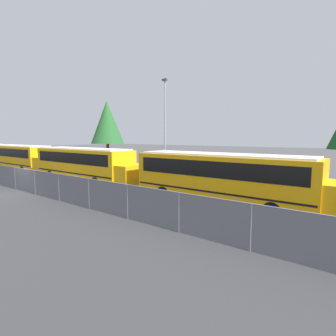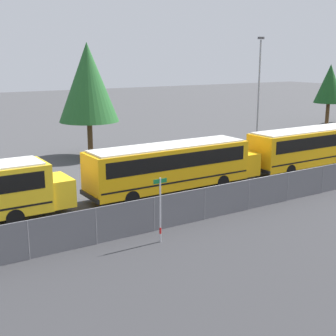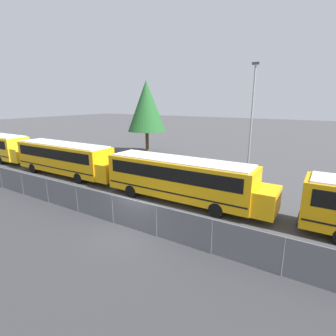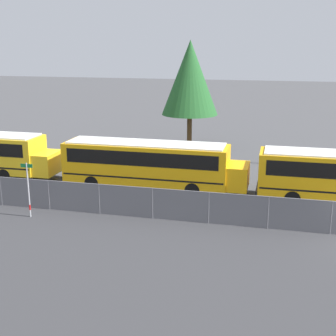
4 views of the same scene
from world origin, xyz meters
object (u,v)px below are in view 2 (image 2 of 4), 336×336
at_px(school_bus_2, 173,164).
at_px(street_sign, 160,208).
at_px(school_bus_3, 313,145).
at_px(light_pole, 259,89).
at_px(tree_1, 88,83).
at_px(tree_0, 330,84).

height_order(school_bus_2, street_sign, school_bus_2).
bearing_deg(school_bus_3, light_pole, 74.75).
relative_size(school_bus_2, tree_1, 1.27).
bearing_deg(street_sign, school_bus_2, 52.69).
height_order(school_bus_3, tree_1, tree_1).
height_order(school_bus_2, school_bus_3, same).
distance_m(school_bus_2, school_bus_3, 12.60).
relative_size(school_bus_3, light_pole, 1.20).
distance_m(school_bus_2, light_pole, 17.48).
height_order(school_bus_3, light_pole, light_pole).
bearing_deg(school_bus_3, street_sign, -160.20).
height_order(light_pole, tree_0, light_pole).
distance_m(street_sign, tree_0, 41.38).
height_order(school_bus_3, tree_0, tree_0).
distance_m(light_pole, tree_1, 15.58).
distance_m(school_bus_3, tree_0, 23.22).
bearing_deg(light_pole, tree_1, 162.59).
xyz_separation_m(school_bus_3, street_sign, (-17.58, -6.33, -0.21)).
bearing_deg(tree_0, street_sign, -151.15).
relative_size(school_bus_2, light_pole, 1.20).
bearing_deg(tree_1, school_bus_2, -90.37).
height_order(school_bus_3, street_sign, school_bus_3).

